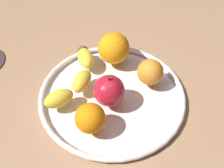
{
  "coord_description": "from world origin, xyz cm",
  "views": [
    {
      "loc": [
        -38.54,
        -10.77,
        49.73
      ],
      "look_at": [
        0.0,
        0.0,
        4.8
      ],
      "focal_mm": 44.13,
      "sensor_mm": 36.0,
      "label": 1
    }
  ],
  "objects": [
    {
      "name": "orange_center",
      "position": [
        5.87,
        -7.41,
        4.83
      ],
      "size": [
        6.05,
        6.05,
        6.05
      ],
      "primitive_type": "sphere",
      "color": "orange",
      "rests_on": "fruit_bowl"
    },
    {
      "name": "orange_front_left",
      "position": [
        10.61,
        2.52,
        5.66
      ],
      "size": [
        7.73,
        7.73,
        7.73
      ],
      "primitive_type": "sphere",
      "color": "orange",
      "rests_on": "fruit_bowl"
    },
    {
      "name": "banana",
      "position": [
        1.02,
        8.77,
        3.65
      ],
      "size": [
        21.23,
        8.88,
        3.7
      ],
      "rotation": [
        0.0,
        0.0,
        -0.1
      ],
      "color": "yellow",
      "rests_on": "fruit_bowl"
    },
    {
      "name": "apple",
      "position": [
        -2.33,
        -0.26,
        5.21
      ],
      "size": [
        6.81,
        6.81,
        7.61
      ],
      "color": "red",
      "rests_on": "fruit_bowl"
    },
    {
      "name": "ground_plane",
      "position": [
        0.0,
        0.0,
        -2.0
      ],
      "size": [
        140.23,
        140.23,
        4.0
      ],
      "primitive_type": "cube",
      "color": "#A07957"
    },
    {
      "name": "orange_front_right",
      "position": [
        -9.9,
        1.7,
        4.89
      ],
      "size": [
        6.18,
        6.18,
        6.18
      ],
      "primitive_type": "sphere",
      "color": "orange",
      "rests_on": "fruit_bowl"
    },
    {
      "name": "fruit_bowl",
      "position": [
        0.0,
        0.0,
        0.92
      ],
      "size": [
        33.44,
        33.44,
        1.8
      ],
      "color": "white",
      "rests_on": "ground_plane"
    }
  ]
}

